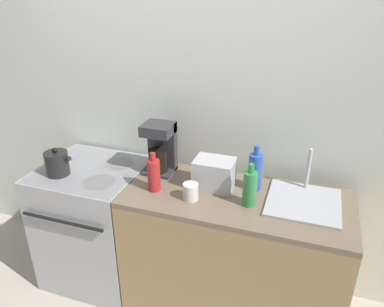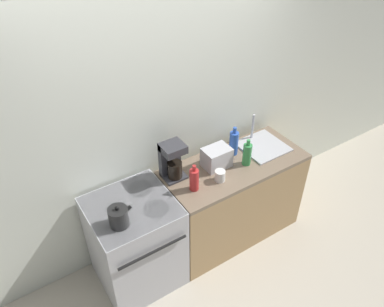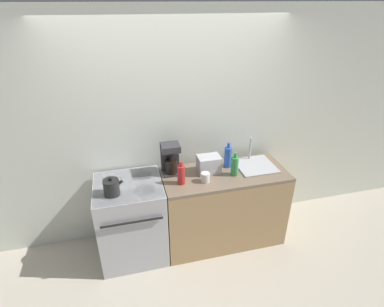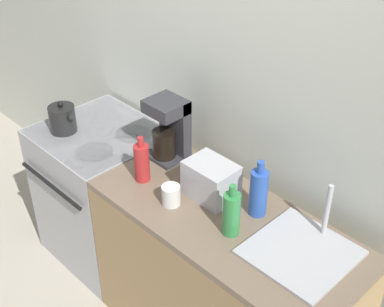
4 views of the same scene
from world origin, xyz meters
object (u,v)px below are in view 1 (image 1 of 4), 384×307
bottle_green (250,188)px  kettle (57,163)px  toaster (214,174)px  bottle_red (154,175)px  bottle_blue (255,171)px  coffee_maker (160,147)px  cup_white (191,192)px  stove (97,222)px

bottle_green → kettle: bearing=-177.9°
toaster → bottle_red: size_ratio=0.97×
kettle → toaster: size_ratio=0.80×
kettle → bottle_blue: (1.28, 0.24, 0.04)m
bottle_green → bottle_blue: (-0.01, 0.19, 0.01)m
toaster → bottle_green: 0.28m
coffee_maker → cup_white: size_ratio=3.40×
kettle → toaster: kettle is taller
stove → kettle: (-0.15, -0.13, 0.53)m
stove → kettle: kettle is taller
bottle_green → cup_white: size_ratio=2.60×
toaster → coffee_maker: (-0.41, 0.10, 0.08)m
toaster → stove: bearing=-177.3°
bottle_green → bottle_blue: bearing=91.6°
stove → bottle_red: size_ratio=3.61×
bottle_red → coffee_maker: bearing=104.3°
kettle → bottle_green: size_ratio=0.74×
kettle → bottle_blue: 1.31m
stove → coffee_maker: 0.80m
stove → kettle: size_ratio=4.70×
coffee_maker → cup_white: coffee_maker is taller
coffee_maker → bottle_blue: bearing=-3.0°
toaster → bottle_blue: (0.24, 0.06, 0.03)m
toaster → bottle_green: bottle_green is taller
toaster → bottle_blue: bearing=14.7°
bottle_red → bottle_blue: (0.59, 0.22, 0.02)m
toaster → bottle_green: (0.25, -0.13, 0.02)m
stove → bottle_blue: bottle_blue is taller
coffee_maker → cup_white: (0.31, -0.28, -0.13)m
bottle_green → bottle_red: size_ratio=1.04×
coffee_maker → toaster: bearing=-13.5°
toaster → bottle_red: bearing=-156.0°
coffee_maker → bottle_blue: 0.65m
kettle → coffee_maker: bearing=23.3°
stove → bottle_blue: size_ratio=3.11×
stove → bottle_green: bottle_green is taller
bottle_blue → kettle: bearing=-169.4°
stove → cup_white: cup_white is taller
coffee_maker → bottle_red: (0.06, -0.25, -0.07)m
kettle → toaster: 1.05m
toaster → bottle_blue: size_ratio=0.83×
toaster → cup_white: 0.21m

